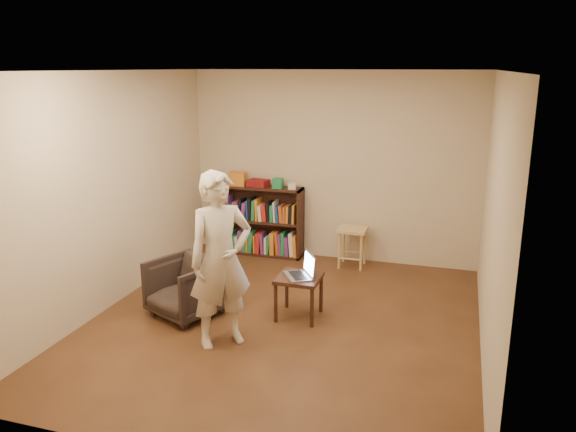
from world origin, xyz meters
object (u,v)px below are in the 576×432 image
(person, at_px, (221,260))
(side_table, at_px, (299,283))
(bookshelf, at_px, (262,224))
(stool, at_px, (353,235))
(laptop, at_px, (302,271))
(armchair, at_px, (186,288))

(person, bearing_deg, side_table, 10.97)
(bookshelf, bearing_deg, side_table, -59.71)
(stool, height_order, laptop, laptop)
(stool, relative_size, laptop, 1.27)
(side_table, height_order, laptop, laptop)
(laptop, xyz_separation_m, person, (-0.59, -0.79, 0.33))
(bookshelf, distance_m, person, 2.77)
(armchair, xyz_separation_m, person, (0.64, -0.47, 0.54))
(stool, distance_m, person, 2.69)
(bookshelf, xyz_separation_m, laptop, (1.14, -1.88, 0.09))
(side_table, bearing_deg, person, -124.93)
(bookshelf, height_order, stool, bookshelf)
(side_table, bearing_deg, armchair, -165.37)
(stool, relative_size, side_table, 1.15)
(armchair, xyz_separation_m, laptop, (1.23, 0.32, 0.21))
(bookshelf, bearing_deg, person, -78.27)
(armchair, bearing_deg, stool, 78.77)
(armchair, bearing_deg, bookshelf, 111.35)
(bookshelf, height_order, side_table, bookshelf)
(side_table, relative_size, laptop, 1.10)
(side_table, xyz_separation_m, laptop, (0.04, 0.01, 0.14))
(bookshelf, bearing_deg, stool, -5.83)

